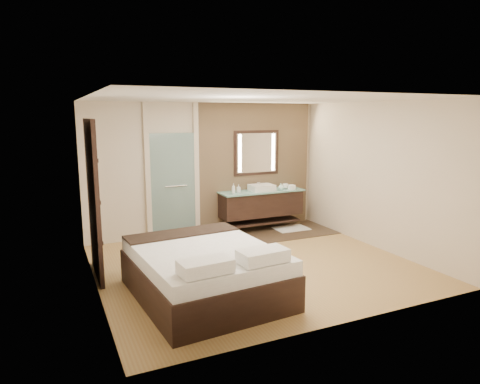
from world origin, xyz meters
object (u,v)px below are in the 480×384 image
vanity (261,204)px  bed (205,271)px  mirror_unit (257,153)px  waste_bin (219,237)px

vanity → bed: size_ratio=0.80×
mirror_unit → waste_bin: (-1.20, -0.78, -1.52)m
bed → waste_bin: 2.44m
vanity → bed: 3.56m
vanity → bed: (-2.27, -2.73, -0.23)m
mirror_unit → bed: size_ratio=0.46×
vanity → mirror_unit: size_ratio=1.75×
vanity → mirror_unit: (0.00, 0.24, 1.07)m
mirror_unit → waste_bin: 2.09m
bed → waste_bin: (1.07, 2.18, -0.22)m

